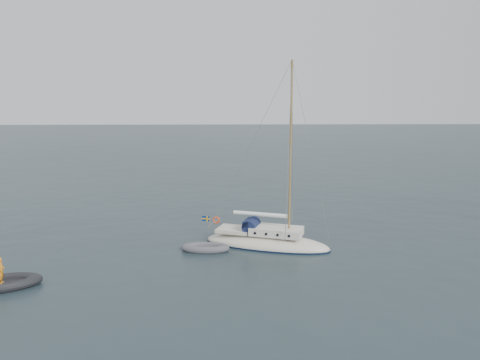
{
  "coord_description": "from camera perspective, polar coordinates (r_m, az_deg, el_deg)",
  "views": [
    {
      "loc": [
        -0.79,
        -28.64,
        9.22
      ],
      "look_at": [
        0.13,
        0.0,
        4.3
      ],
      "focal_mm": 35.0,
      "sensor_mm": 36.0,
      "label": 1
    }
  ],
  "objects": [
    {
      "name": "dinghy",
      "position": [
        29.28,
        -4.26,
        -8.25
      ],
      "size": [
        3.02,
        1.36,
        0.43
      ],
      "rotation": [
        0.0,
        0.0,
        -0.07
      ],
      "color": "#55545A",
      "rests_on": "ground"
    },
    {
      "name": "ground",
      "position": [
        30.1,
        -0.26,
        -8.09
      ],
      "size": [
        300.0,
        300.0,
        0.0
      ],
      "primitive_type": "plane",
      "color": "black",
      "rests_on": "ground"
    },
    {
      "name": "sailboat",
      "position": [
        29.93,
        3.29,
        -6.38
      ],
      "size": [
        8.5,
        2.55,
        12.1
      ],
      "rotation": [
        0.0,
        0.0,
        -0.34
      ],
      "color": "beige",
      "rests_on": "ground"
    }
  ]
}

